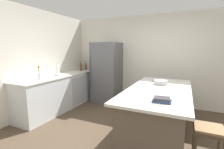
% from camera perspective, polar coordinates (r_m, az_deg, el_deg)
% --- Properties ---
extents(ground_plane, '(7.20, 7.20, 0.00)m').
position_cam_1_polar(ground_plane, '(3.15, 3.53, -21.89)').
color(ground_plane, '#4C3D2D').
extents(wall_rear, '(6.00, 0.10, 2.60)m').
position_cam_1_polar(wall_rear, '(4.88, 13.35, 5.04)').
color(wall_rear, silver).
rests_on(wall_rear, ground_plane).
extents(wall_left, '(0.10, 6.00, 2.60)m').
position_cam_1_polar(wall_left, '(4.26, -28.75, 3.64)').
color(wall_left, silver).
rests_on(wall_left, ground_plane).
extents(counter_run_left, '(0.66, 2.65, 0.93)m').
position_cam_1_polar(counter_run_left, '(4.65, -17.37, -5.74)').
color(counter_run_left, silver).
rests_on(counter_run_left, ground_plane).
extents(kitchen_island, '(1.07, 2.28, 0.90)m').
position_cam_1_polar(kitchen_island, '(3.19, 16.06, -12.71)').
color(kitchen_island, brown).
rests_on(kitchen_island, ground_plane).
extents(refrigerator, '(0.79, 0.76, 1.81)m').
position_cam_1_polar(refrigerator, '(4.93, -1.87, 0.72)').
color(refrigerator, '#56565B').
rests_on(refrigerator, ground_plane).
extents(bar_stool, '(0.36, 0.36, 0.64)m').
position_cam_1_polar(bar_stool, '(2.51, 31.16, -18.16)').
color(bar_stool, '#473828').
rests_on(bar_stool, ground_plane).
extents(sink_faucet, '(0.15, 0.05, 0.30)m').
position_cam_1_polar(sink_faucet, '(4.27, -21.98, 1.26)').
color(sink_faucet, silver).
rests_on(sink_faucet, counter_run_left).
extents(flower_vase, '(0.08, 0.08, 0.32)m').
position_cam_1_polar(flower_vase, '(3.98, -24.52, -0.21)').
color(flower_vase, silver).
rests_on(flower_vase, counter_run_left).
extents(paper_towel_roll, '(0.14, 0.14, 0.31)m').
position_cam_1_polar(paper_towel_roll, '(4.40, -18.93, 1.32)').
color(paper_towel_roll, gray).
rests_on(paper_towel_roll, counter_run_left).
extents(hot_sauce_bottle, '(0.05, 0.05, 0.25)m').
position_cam_1_polar(hot_sauce_bottle, '(5.49, -9.26, 2.72)').
color(hot_sauce_bottle, red).
rests_on(hot_sauce_bottle, counter_run_left).
extents(gin_bottle, '(0.08, 0.08, 0.32)m').
position_cam_1_polar(gin_bottle, '(5.40, -9.89, 2.91)').
color(gin_bottle, '#8CB79E').
rests_on(gin_bottle, counter_run_left).
extents(vinegar_bottle, '(0.05, 0.05, 0.29)m').
position_cam_1_polar(vinegar_bottle, '(5.37, -11.06, 2.81)').
color(vinegar_bottle, '#994C23').
rests_on(vinegar_bottle, counter_run_left).
extents(syrup_bottle, '(0.06, 0.06, 0.28)m').
position_cam_1_polar(syrup_bottle, '(5.27, -11.00, 2.55)').
color(syrup_bottle, '#5B3319').
rests_on(syrup_bottle, counter_run_left).
extents(cookbook_stack, '(0.25, 0.20, 0.06)m').
position_cam_1_polar(cookbook_stack, '(2.32, 17.40, -8.58)').
color(cookbook_stack, '#334770').
rests_on(cookbook_stack, kitchen_island).
extents(mixing_bowl, '(0.28, 0.28, 0.09)m').
position_cam_1_polar(mixing_bowl, '(3.42, 16.96, -2.69)').
color(mixing_bowl, '#B2B5BA').
rests_on(mixing_bowl, kitchen_island).
extents(cutting_board, '(0.32, 0.21, 0.02)m').
position_cam_1_polar(cutting_board, '(3.73, 16.67, -2.30)').
color(cutting_board, '#9E7042').
rests_on(cutting_board, kitchen_island).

